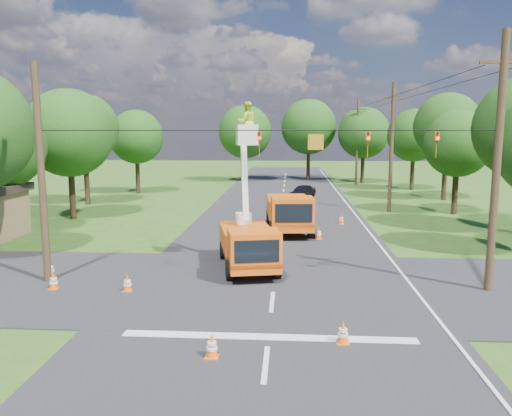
# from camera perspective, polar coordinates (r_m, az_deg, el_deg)

# --- Properties ---
(ground) EXTENTS (140.00, 140.00, 0.00)m
(ground) POSITION_cam_1_polar(r_m,az_deg,el_deg) (38.16, 2.90, -0.69)
(ground) COLOR #295118
(ground) RESTS_ON ground
(road_main) EXTENTS (12.00, 100.00, 0.06)m
(road_main) POSITION_cam_1_polar(r_m,az_deg,el_deg) (38.16, 2.90, -0.69)
(road_main) COLOR black
(road_main) RESTS_ON ground
(road_cross) EXTENTS (56.00, 10.00, 0.07)m
(road_cross) POSITION_cam_1_polar(r_m,az_deg,el_deg) (20.62, 2.05, -8.93)
(road_cross) COLOR black
(road_cross) RESTS_ON ground
(stop_bar) EXTENTS (9.00, 0.45, 0.02)m
(stop_bar) POSITION_cam_1_polar(r_m,az_deg,el_deg) (15.75, 1.43, -14.68)
(stop_bar) COLOR silver
(stop_bar) RESTS_ON ground
(edge_line) EXTENTS (0.12, 90.00, 0.02)m
(edge_line) POSITION_cam_1_polar(r_m,az_deg,el_deg) (38.48, 11.27, -0.77)
(edge_line) COLOR silver
(edge_line) RESTS_ON ground
(bucket_truck) EXTENTS (3.25, 6.08, 7.58)m
(bucket_truck) POSITION_cam_1_polar(r_m,az_deg,el_deg) (22.72, -0.88, -2.99)
(bucket_truck) COLOR #E95210
(bucket_truck) RESTS_ON ground
(second_truck) EXTENTS (3.09, 6.82, 2.48)m
(second_truck) POSITION_cam_1_polar(r_m,az_deg,el_deg) (31.14, 3.82, -0.44)
(second_truck) COLOR #E95210
(second_truck) RESTS_ON ground
(ground_worker) EXTENTS (0.79, 0.64, 1.87)m
(ground_worker) POSITION_cam_1_polar(r_m,az_deg,el_deg) (22.60, -1.22, -4.88)
(ground_worker) COLOR orange
(ground_worker) RESTS_ON ground
(distant_car) EXTENTS (2.93, 4.01, 1.27)m
(distant_car) POSITION_cam_1_polar(r_m,az_deg,el_deg) (47.39, 5.34, 1.91)
(distant_car) COLOR black
(distant_car) RESTS_ON ground
(traffic_cone_0) EXTENTS (0.38, 0.38, 0.71)m
(traffic_cone_0) POSITION_cam_1_polar(r_m,az_deg,el_deg) (14.42, -5.07, -15.44)
(traffic_cone_0) COLOR #FD5B0D
(traffic_cone_0) RESTS_ON ground
(traffic_cone_1) EXTENTS (0.38, 0.38, 0.71)m
(traffic_cone_1) POSITION_cam_1_polar(r_m,az_deg,el_deg) (15.45, 9.91, -13.85)
(traffic_cone_1) COLOR #FD5B0D
(traffic_cone_1) RESTS_ON ground
(traffic_cone_2) EXTENTS (0.38, 0.38, 0.71)m
(traffic_cone_2) POSITION_cam_1_polar(r_m,az_deg,el_deg) (29.38, 7.17, -2.90)
(traffic_cone_2) COLOR #FD5B0D
(traffic_cone_2) RESTS_ON ground
(traffic_cone_3) EXTENTS (0.38, 0.38, 0.71)m
(traffic_cone_3) POSITION_cam_1_polar(r_m,az_deg,el_deg) (20.47, -14.48, -8.29)
(traffic_cone_3) COLOR #FD5B0D
(traffic_cone_3) RESTS_ON ground
(traffic_cone_4) EXTENTS (0.38, 0.38, 0.71)m
(traffic_cone_4) POSITION_cam_1_polar(r_m,az_deg,el_deg) (21.66, -22.12, -7.72)
(traffic_cone_4) COLOR #FD5B0D
(traffic_cone_4) RESTS_ON ground
(traffic_cone_5) EXTENTS (0.38, 0.38, 0.71)m
(traffic_cone_5) POSITION_cam_1_polar(r_m,az_deg,el_deg) (23.52, -22.45, -6.46)
(traffic_cone_5) COLOR #FD5B0D
(traffic_cone_5) RESTS_ON ground
(traffic_cone_6) EXTENTS (0.38, 0.38, 0.71)m
(traffic_cone_6) POSITION_cam_1_polar(r_m,az_deg,el_deg) (34.31, 9.72, -1.27)
(traffic_cone_6) COLOR #FD5B0D
(traffic_cone_6) RESTS_ON ground
(pole_right_near) EXTENTS (1.80, 0.30, 10.00)m
(pole_right_near) POSITION_cam_1_polar(r_m,az_deg,el_deg) (21.20, 25.84, 4.76)
(pole_right_near) COLOR #4C3823
(pole_right_near) RESTS_ON ground
(pole_right_mid) EXTENTS (1.80, 0.30, 10.00)m
(pole_right_mid) POSITION_cam_1_polar(r_m,az_deg,el_deg) (40.43, 15.23, 6.82)
(pole_right_mid) COLOR #4C3823
(pole_right_mid) RESTS_ON ground
(pole_right_far) EXTENTS (1.80, 0.30, 10.00)m
(pole_right_far) POSITION_cam_1_polar(r_m,az_deg,el_deg) (60.17, 11.49, 7.49)
(pole_right_far) COLOR #4C3823
(pole_right_far) RESTS_ON ground
(pole_left) EXTENTS (0.30, 0.30, 9.00)m
(pole_left) POSITION_cam_1_polar(r_m,az_deg,el_deg) (22.14, -23.32, 3.48)
(pole_left) COLOR #4C3823
(pole_left) RESTS_ON ground
(signal_span) EXTENTS (18.00, 0.29, 1.07)m
(signal_span) POSITION_cam_1_polar(r_m,az_deg,el_deg) (19.70, 8.68, 7.54)
(signal_span) COLOR black
(signal_span) RESTS_ON ground
(tree_left_c) EXTENTS (5.20, 5.20, 8.06)m
(tree_left_c) POSITION_cam_1_polar(r_m,az_deg,el_deg) (33.35, -27.16, 6.39)
(tree_left_c) COLOR #382616
(tree_left_c) RESTS_ON ground
(tree_left_d) EXTENTS (6.20, 6.20, 9.24)m
(tree_left_d) POSITION_cam_1_polar(r_m,az_deg,el_deg) (37.98, -20.60, 8.00)
(tree_left_d) COLOR #382616
(tree_left_d) RESTS_ON ground
(tree_left_e) EXTENTS (5.80, 5.80, 9.41)m
(tree_left_e) POSITION_cam_1_polar(r_m,az_deg,el_deg) (45.12, -19.05, 8.58)
(tree_left_e) COLOR #382616
(tree_left_e) RESTS_ON ground
(tree_left_f) EXTENTS (5.40, 5.40, 8.40)m
(tree_left_f) POSITION_cam_1_polar(r_m,az_deg,el_deg) (51.97, -13.52, 7.89)
(tree_left_f) COLOR #382616
(tree_left_f) RESTS_ON ground
(tree_right_c) EXTENTS (5.00, 5.00, 7.83)m
(tree_right_c) POSITION_cam_1_polar(r_m,az_deg,el_deg) (40.65, 22.07, 6.79)
(tree_right_c) COLOR #382616
(tree_right_c) RESTS_ON ground
(tree_right_d) EXTENTS (6.00, 6.00, 9.70)m
(tree_right_d) POSITION_cam_1_polar(r_m,az_deg,el_deg) (48.75, 21.04, 8.68)
(tree_right_d) COLOR #382616
(tree_right_d) RESTS_ON ground
(tree_right_e) EXTENTS (5.60, 5.60, 8.63)m
(tree_right_e) POSITION_cam_1_polar(r_m,az_deg,el_deg) (56.21, 17.61, 7.90)
(tree_right_e) COLOR #382616
(tree_right_e) RESTS_ON ground
(tree_far_a) EXTENTS (6.60, 6.60, 9.50)m
(tree_far_a) POSITION_cam_1_polar(r_m,az_deg,el_deg) (62.88, -1.27, 8.70)
(tree_far_a) COLOR #382616
(tree_far_a) RESTS_ON ground
(tree_far_b) EXTENTS (7.00, 7.00, 10.32)m
(tree_far_b) POSITION_cam_1_polar(r_m,az_deg,el_deg) (64.68, 6.05, 9.20)
(tree_far_b) COLOR #382616
(tree_far_b) RESTS_ON ground
(tree_far_c) EXTENTS (6.20, 6.20, 9.18)m
(tree_far_c) POSITION_cam_1_polar(r_m,az_deg,el_deg) (62.27, 12.20, 8.39)
(tree_far_c) COLOR #382616
(tree_far_c) RESTS_ON ground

